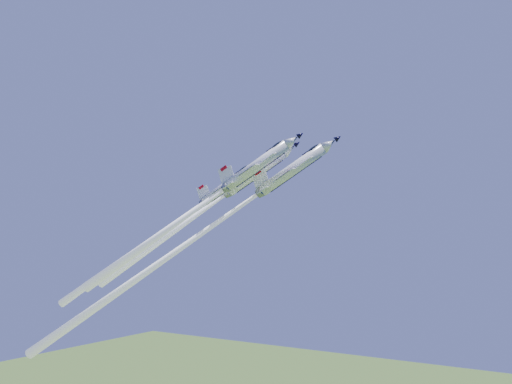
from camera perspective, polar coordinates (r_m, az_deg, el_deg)
The scene contains 4 objects.
jet_lead at distance 105.22m, azimuth -7.45°, elevation -5.51°, with size 51.67×22.19×49.30m.
jet_left at distance 110.62m, azimuth -5.55°, elevation -2.00°, with size 36.16×16.10×32.82m.
jet_right at distance 98.64m, azimuth -6.13°, elevation -1.80°, with size 35.06×15.56×31.96m.
jet_slot at distance 105.26m, azimuth -9.28°, elevation -3.88°, with size 34.33×14.98×32.06m.
Camera 1 is at (53.42, -83.76, 83.86)m, focal length 40.00 mm.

